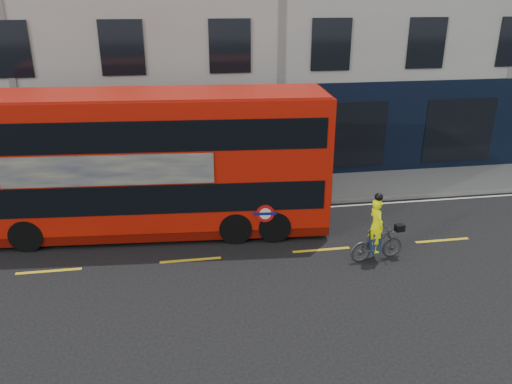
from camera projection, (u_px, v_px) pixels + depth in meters
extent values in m
plane|color=black|center=(336.00, 275.00, 13.96)|extent=(120.00, 120.00, 0.00)
cube|color=gray|center=(286.00, 190.00, 19.91)|extent=(60.00, 3.00, 0.12)
cube|color=gray|center=(295.00, 204.00, 18.53)|extent=(60.00, 0.12, 0.13)
cube|color=black|center=(280.00, 133.00, 20.56)|extent=(50.00, 0.08, 4.00)
cube|color=silver|center=(297.00, 209.00, 18.28)|extent=(58.00, 0.10, 0.01)
cube|color=red|center=(149.00, 159.00, 15.78)|extent=(11.44, 3.42, 4.05)
cube|color=#600A03|center=(154.00, 221.00, 16.58)|extent=(11.43, 3.37, 0.31)
cube|color=black|center=(151.00, 185.00, 16.11)|extent=(10.99, 3.43, 0.92)
cube|color=black|center=(146.00, 126.00, 15.39)|extent=(10.99, 3.43, 0.92)
cube|color=#9F160B|center=(144.00, 94.00, 15.03)|extent=(11.20, 3.31, 0.08)
cube|color=black|center=(323.00, 180.00, 16.55)|extent=(0.22, 2.30, 0.92)
cube|color=black|center=(326.00, 122.00, 15.83)|extent=(0.22, 2.30, 0.92)
cube|color=tan|center=(108.00, 171.00, 14.46)|extent=(6.13, 0.51, 0.92)
cylinder|color=red|center=(265.00, 214.00, 15.38)|extent=(0.57, 0.06, 0.57)
cylinder|color=white|center=(265.00, 214.00, 15.37)|extent=(0.37, 0.05, 0.37)
cube|color=#0C1459|center=(265.00, 214.00, 15.37)|extent=(0.72, 0.08, 0.09)
cylinder|color=black|center=(270.00, 211.00, 16.80)|extent=(1.22, 2.68, 1.02)
cylinder|color=black|center=(234.00, 213.00, 16.71)|extent=(1.22, 2.68, 1.02)
cylinder|color=black|center=(39.00, 219.00, 16.22)|extent=(1.22, 2.68, 1.02)
imported|color=#3F4244|center=(377.00, 244.00, 14.61)|extent=(1.74, 0.71, 1.02)
imported|color=#EEF602|center=(376.00, 225.00, 14.35)|extent=(0.47, 0.64, 1.61)
cube|color=black|center=(400.00, 228.00, 14.65)|extent=(0.28, 0.24, 0.20)
cube|color=navy|center=(374.00, 242.00, 14.55)|extent=(0.32, 0.39, 0.64)
sphere|color=black|center=(379.00, 197.00, 14.03)|extent=(0.24, 0.24, 0.24)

